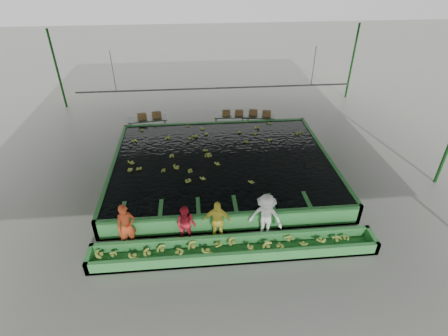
{
  "coord_description": "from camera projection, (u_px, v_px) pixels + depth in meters",
  "views": [
    {
      "loc": [
        -1.19,
        -12.24,
        9.15
      ],
      "look_at": [
        0.0,
        0.5,
        1.0
      ],
      "focal_mm": 28.0,
      "sensor_mm": 36.0,
      "label": 1
    }
  ],
  "objects": [
    {
      "name": "rail_hanger_right",
      "position": [
        314.0,
        66.0,
        17.73
      ],
      "size": [
        0.04,
        0.04,
        2.0
      ],
      "primitive_type": "cylinder",
      "color": "#59605B",
      "rests_on": "shed_roof"
    },
    {
      "name": "shed_posts",
      "position": [
        225.0,
        143.0,
        13.94
      ],
      "size": [
        20.0,
        22.0,
        5.0
      ],
      "primitive_type": null,
      "color": "#104312",
      "rests_on": "ground"
    },
    {
      "name": "floating_bananas",
      "position": [
        221.0,
        151.0,
        16.76
      ],
      "size": [
        9.49,
        6.47,
        0.13
      ],
      "primitive_type": null,
      "color": "#92A538",
      "rests_on": "tank_water"
    },
    {
      "name": "ground",
      "position": [
        225.0,
        193.0,
        15.28
      ],
      "size": [
        80.0,
        80.0,
        0.0
      ],
      "primitive_type": "plane",
      "color": "gray",
      "rests_on": "ground"
    },
    {
      "name": "trough_bananas",
      "position": [
        235.0,
        246.0,
        12.05
      ],
      "size": [
        9.12,
        0.61,
        0.12
      ],
      "primitive_type": null,
      "color": "#92A538",
      "rests_on": "sorting_trough"
    },
    {
      "name": "rail_hanger_left",
      "position": [
        113.0,
        72.0,
        16.94
      ],
      "size": [
        0.04,
        0.04,
        2.0
      ],
      "primitive_type": "cylinder",
      "color": "#59605B",
      "rests_on": "shed_roof"
    },
    {
      "name": "box_stack_right",
      "position": [
        260.0,
        115.0,
        20.2
      ],
      "size": [
        1.3,
        0.66,
        0.27
      ],
      "primitive_type": null,
      "rotation": [
        0.0,
        0.0,
        -0.26
      ],
      "color": "brown",
      "rests_on": "packing_table_right"
    },
    {
      "name": "box_stack_left",
      "position": [
        150.0,
        118.0,
        19.64
      ],
      "size": [
        1.36,
        0.6,
        0.28
      ],
      "primitive_type": null,
      "rotation": [
        0.0,
        0.0,
        0.18
      ],
      "color": "brown",
      "rests_on": "packing_table_left"
    },
    {
      "name": "worker_c",
      "position": [
        217.0,
        221.0,
        12.42
      ],
      "size": [
        1.06,
        0.55,
        1.73
      ],
      "primitive_type": "imported",
      "rotation": [
        0.0,
        0.0,
        -0.13
      ],
      "color": "#F6E647",
      "rests_on": "ground"
    },
    {
      "name": "flotation_tank",
      "position": [
        222.0,
        166.0,
        16.3
      ],
      "size": [
        10.0,
        8.0,
        0.9
      ],
      "primitive_type": null,
      "color": "#34873C",
      "rests_on": "ground"
    },
    {
      "name": "packing_table_right",
      "position": [
        258.0,
        122.0,
        20.4
      ],
      "size": [
        2.03,
        1.07,
        0.88
      ],
      "primitive_type": null,
      "rotation": [
        0.0,
        0.0,
        -0.16
      ],
      "color": "#59605B",
      "rests_on": "ground"
    },
    {
      "name": "worker_d",
      "position": [
        266.0,
        217.0,
        12.52
      ],
      "size": [
        1.39,
        1.12,
        1.87
      ],
      "primitive_type": "imported",
      "rotation": [
        0.0,
        0.0,
        -0.41
      ],
      "color": "white",
      "rests_on": "ground"
    },
    {
      "name": "tank_water",
      "position": [
        222.0,
        159.0,
        16.09
      ],
      "size": [
        9.7,
        7.7,
        0.0
      ],
      "primitive_type": "cube",
      "color": "black",
      "rests_on": "flotation_tank"
    },
    {
      "name": "packing_table_left",
      "position": [
        148.0,
        126.0,
        19.86
      ],
      "size": [
        2.23,
        1.11,
        0.98
      ],
      "primitive_type": null,
      "rotation": [
        0.0,
        0.0,
        0.12
      ],
      "color": "#59605B",
      "rests_on": "ground"
    },
    {
      "name": "shed_roof",
      "position": [
        225.0,
        82.0,
        12.6
      ],
      "size": [
        20.0,
        22.0,
        0.04
      ],
      "primitive_type": "cube",
      "color": "gray",
      "rests_on": "shed_posts"
    },
    {
      "name": "worker_b",
      "position": [
        186.0,
        225.0,
        12.38
      ],
      "size": [
        0.89,
        0.78,
        1.56
      ],
      "primitive_type": "imported",
      "rotation": [
        0.0,
        0.0,
        -0.28
      ],
      "color": "red",
      "rests_on": "ground"
    },
    {
      "name": "cableway_rail",
      "position": [
        216.0,
        88.0,
        17.87
      ],
      "size": [
        0.08,
        0.08,
        14.0
      ],
      "primitive_type": "cylinder",
      "color": "#59605B",
      "rests_on": "shed_roof"
    },
    {
      "name": "box_stack_mid",
      "position": [
        233.0,
        115.0,
        20.11
      ],
      "size": [
        1.22,
        0.42,
        0.26
      ],
      "primitive_type": null,
      "rotation": [
        0.0,
        0.0,
        -0.07
      ],
      "color": "brown",
      "rests_on": "packing_table_mid"
    },
    {
      "name": "worker_a",
      "position": [
        126.0,
        227.0,
        12.16
      ],
      "size": [
        0.74,
        0.59,
        1.78
      ],
      "primitive_type": "imported",
      "rotation": [
        0.0,
        0.0,
        0.29
      ],
      "color": "#E44E24",
      "rests_on": "ground"
    },
    {
      "name": "sorting_trough",
      "position": [
        235.0,
        249.0,
        12.13
      ],
      "size": [
        10.0,
        1.0,
        0.5
      ],
      "primitive_type": null,
      "color": "#34873C",
      "rests_on": "ground"
    },
    {
      "name": "packing_table_mid",
      "position": [
        232.0,
        122.0,
        20.38
      ],
      "size": [
        2.07,
        0.89,
        0.93
      ],
      "primitive_type": null,
      "rotation": [
        0.0,
        0.0,
        -0.04
      ],
      "color": "#59605B",
      "rests_on": "ground"
    }
  ]
}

